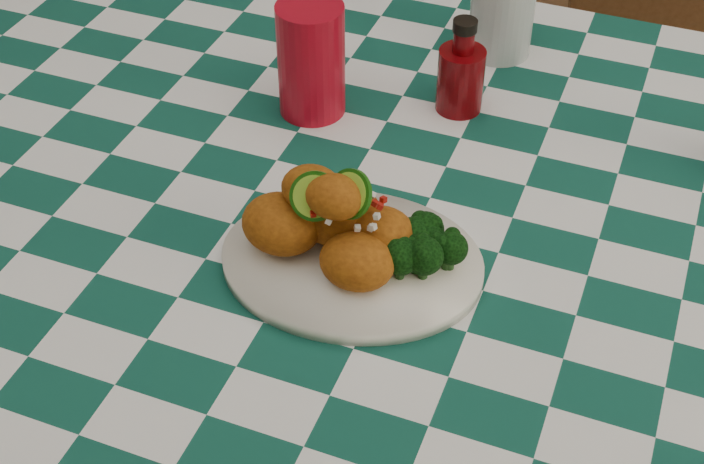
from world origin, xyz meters
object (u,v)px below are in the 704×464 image
at_px(dining_table, 416,400).
at_px(fried_chicken_pile, 339,216).
at_px(plate, 352,263).
at_px(red_tumbler, 311,60).
at_px(mason_jar, 502,11).
at_px(wooden_chair_left, 394,67).
at_px(ketchup_bottle, 462,66).
at_px(wooden_chair_right, 669,136).

distance_m(dining_table, fried_chicken_pile, 0.49).
height_order(plate, red_tumbler, red_tumbler).
height_order(dining_table, mason_jar, mason_jar).
relative_size(plate, mason_jar, 2.23).
bearing_deg(wooden_chair_left, fried_chicken_pile, -79.09).
xyz_separation_m(fried_chicken_pile, red_tumbler, (-0.15, 0.27, 0.00)).
height_order(dining_table, fried_chicken_pile, fried_chicken_pile).
xyz_separation_m(mason_jar, wooden_chair_left, (-0.28, 0.37, -0.38)).
height_order(ketchup_bottle, mason_jar, ketchup_bottle).
distance_m(dining_table, wooden_chair_right, 0.78).
xyz_separation_m(fried_chicken_pile, ketchup_bottle, (0.04, 0.34, -0.01)).
height_order(plate, ketchup_bottle, ketchup_bottle).
bearing_deg(fried_chicken_pile, red_tumbler, 118.47).
height_order(wooden_chair_left, wooden_chair_right, wooden_chair_left).
xyz_separation_m(fried_chicken_pile, wooden_chair_right, (0.32, 0.88, -0.42)).
bearing_deg(ketchup_bottle, red_tumbler, -157.86).
relative_size(plate, wooden_chair_right, 0.33).
bearing_deg(plate, wooden_chair_right, 70.99).
xyz_separation_m(ketchup_bottle, mason_jar, (0.01, 0.16, -0.00)).
relative_size(fried_chicken_pile, ketchup_bottle, 1.28).
distance_m(mason_jar, wooden_chair_left, 0.60).
bearing_deg(mason_jar, red_tumbler, -129.90).
xyz_separation_m(fried_chicken_pile, mason_jar, (0.05, 0.50, -0.01)).
distance_m(red_tumbler, wooden_chair_right, 0.88).
xyz_separation_m(dining_table, fried_chicken_pile, (-0.06, -0.15, 0.47)).
height_order(fried_chicken_pile, wooden_chair_left, wooden_chair_left).
distance_m(fried_chicken_pile, mason_jar, 0.51).
distance_m(plate, wooden_chair_right, 1.00).
xyz_separation_m(dining_table, mason_jar, (-0.01, 0.36, 0.46)).
bearing_deg(dining_table, ketchup_bottle, 96.76).
xyz_separation_m(red_tumbler, wooden_chair_left, (-0.08, 0.60, -0.39)).
relative_size(ketchup_bottle, mason_jar, 1.01).
bearing_deg(wooden_chair_right, plate, -123.76).
bearing_deg(red_tumbler, wooden_chair_right, 52.72).
height_order(red_tumbler, wooden_chair_left, wooden_chair_left).
distance_m(fried_chicken_pile, wooden_chair_right, 1.03).
relative_size(mason_jar, wooden_chair_left, 0.14).
height_order(dining_table, wooden_chair_right, wooden_chair_right).
xyz_separation_m(plate, ketchup_bottle, (0.02, 0.34, 0.06)).
distance_m(mason_jar, wooden_chair_right, 0.62).
bearing_deg(wooden_chair_left, wooden_chair_right, -2.93).
bearing_deg(fried_chicken_pile, ketchup_bottle, 83.93).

